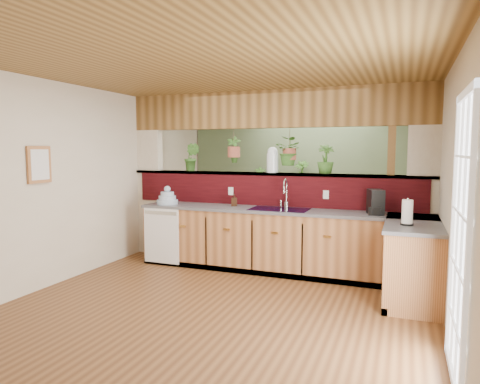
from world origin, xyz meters
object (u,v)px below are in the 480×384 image
at_px(glass_jar, 273,160).
at_px(shelving_console, 283,213).
at_px(dish_stack, 167,198).
at_px(paper_towel, 407,213).
at_px(faucet, 285,192).
at_px(coffee_maker, 375,203).
at_px(soap_dispenser, 234,200).

relative_size(glass_jar, shelving_console, 0.25).
bearing_deg(glass_jar, dish_stack, -163.22).
bearing_deg(dish_stack, shelving_console, 63.64).
xyz_separation_m(paper_towel, glass_jar, (-1.89, 1.09, 0.54)).
distance_m(faucet, coffee_maker, 1.26).
xyz_separation_m(faucet, paper_towel, (1.62, -0.88, -0.09)).
xyz_separation_m(soap_dispenser, glass_jar, (0.50, 0.30, 0.59)).
bearing_deg(glass_jar, paper_towel, -30.13).
relative_size(faucet, shelving_console, 0.28).
xyz_separation_m(dish_stack, paper_towel, (3.42, -0.63, 0.05)).
bearing_deg(dish_stack, coffee_maker, 1.40).
distance_m(dish_stack, glass_jar, 1.71).
distance_m(soap_dispenser, shelving_console, 2.25).
bearing_deg(soap_dispenser, faucet, 6.12).
relative_size(dish_stack, coffee_maker, 1.00).
bearing_deg(faucet, soap_dispenser, -173.88).
relative_size(faucet, dish_stack, 1.32).
height_order(dish_stack, paper_towel, paper_towel).
height_order(faucet, paper_towel, faucet).
height_order(faucet, shelving_console, faucet).
xyz_separation_m(coffee_maker, paper_towel, (0.38, -0.71, -0.01)).
bearing_deg(faucet, shelving_console, 106.44).
distance_m(coffee_maker, shelving_console, 3.00).
bearing_deg(paper_towel, coffee_maker, 118.30).
bearing_deg(shelving_console, faucet, -67.07).
relative_size(coffee_maker, paper_towel, 1.06).
bearing_deg(coffee_maker, soap_dispenser, 159.88).
bearing_deg(shelving_console, glass_jar, -72.72).
relative_size(soap_dispenser, coffee_maker, 0.56).
height_order(faucet, dish_stack, faucet).
distance_m(paper_towel, shelving_console, 3.78).
height_order(dish_stack, shelving_console, dish_stack).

